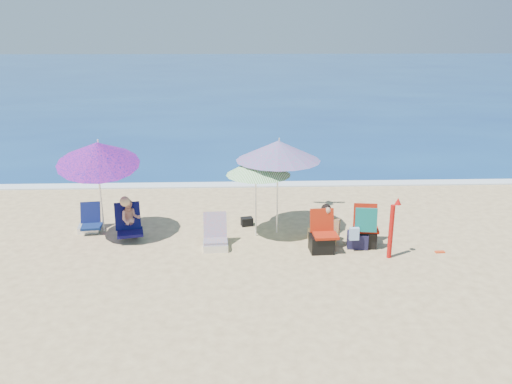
{
  "coord_description": "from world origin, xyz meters",
  "views": [
    {
      "loc": [
        -0.69,
        -9.38,
        4.42
      ],
      "look_at": [
        -0.3,
        1.0,
        1.1
      ],
      "focal_mm": 36.08,
      "sensor_mm": 36.0,
      "label": 1
    }
  ],
  "objects_px": {
    "umbrella_striped": "(258,166)",
    "person_left": "(130,219)",
    "furled_umbrella": "(392,226)",
    "person_center": "(326,226)",
    "umbrella_blue": "(98,153)",
    "umbrella_turquoise": "(278,151)",
    "camp_chair_right": "(365,232)",
    "chair_rainbow": "(215,239)",
    "chair_navy": "(90,224)",
    "camp_chair_left": "(322,239)"
  },
  "relations": [
    {
      "from": "camp_chair_left",
      "to": "chair_navy",
      "type": "bearing_deg",
      "value": 165.69
    },
    {
      "from": "umbrella_turquoise",
      "to": "chair_rainbow",
      "type": "relative_size",
      "value": 3.32
    },
    {
      "from": "umbrella_striped",
      "to": "chair_rainbow",
      "type": "relative_size",
      "value": 2.64
    },
    {
      "from": "umbrella_striped",
      "to": "umbrella_blue",
      "type": "height_order",
      "value": "umbrella_blue"
    },
    {
      "from": "furled_umbrella",
      "to": "chair_navy",
      "type": "xyz_separation_m",
      "value": [
        -6.44,
        1.65,
        -0.51
      ]
    },
    {
      "from": "umbrella_blue",
      "to": "camp_chair_left",
      "type": "xyz_separation_m",
      "value": [
        4.64,
        -0.82,
        -1.67
      ]
    },
    {
      "from": "chair_navy",
      "to": "camp_chair_right",
      "type": "bearing_deg",
      "value": -10.17
    },
    {
      "from": "umbrella_turquoise",
      "to": "camp_chair_right",
      "type": "relative_size",
      "value": 2.56
    },
    {
      "from": "camp_chair_left",
      "to": "umbrella_striped",
      "type": "bearing_deg",
      "value": 147.04
    },
    {
      "from": "umbrella_turquoise",
      "to": "furled_umbrella",
      "type": "height_order",
      "value": "umbrella_turquoise"
    },
    {
      "from": "furled_umbrella",
      "to": "camp_chair_right",
      "type": "bearing_deg",
      "value": 124.89
    },
    {
      "from": "camp_chair_right",
      "to": "person_center",
      "type": "bearing_deg",
      "value": 174.9
    },
    {
      "from": "umbrella_turquoise",
      "to": "person_left",
      "type": "xyz_separation_m",
      "value": [
        -3.24,
        -0.34,
        -1.42
      ]
    },
    {
      "from": "chair_rainbow",
      "to": "furled_umbrella",
      "type": "bearing_deg",
      "value": -9.65
    },
    {
      "from": "furled_umbrella",
      "to": "camp_chair_left",
      "type": "xyz_separation_m",
      "value": [
        -1.33,
        0.35,
        -0.42
      ]
    },
    {
      "from": "person_center",
      "to": "person_left",
      "type": "xyz_separation_m",
      "value": [
        -4.21,
        0.51,
        0.03
      ]
    },
    {
      "from": "chair_rainbow",
      "to": "person_left",
      "type": "distance_m",
      "value": 1.97
    },
    {
      "from": "chair_navy",
      "to": "camp_chair_left",
      "type": "height_order",
      "value": "camp_chair_left"
    },
    {
      "from": "camp_chair_left",
      "to": "camp_chair_right",
      "type": "bearing_deg",
      "value": 13.19
    },
    {
      "from": "umbrella_turquoise",
      "to": "umbrella_blue",
      "type": "distance_m",
      "value": 3.82
    },
    {
      "from": "umbrella_turquoise",
      "to": "chair_navy",
      "type": "height_order",
      "value": "umbrella_turquoise"
    },
    {
      "from": "chair_navy",
      "to": "person_center",
      "type": "relative_size",
      "value": 0.76
    },
    {
      "from": "umbrella_turquoise",
      "to": "chair_rainbow",
      "type": "xyz_separation_m",
      "value": [
        -1.37,
        -0.89,
        -1.69
      ]
    },
    {
      "from": "umbrella_blue",
      "to": "chair_navy",
      "type": "bearing_deg",
      "value": 133.68
    },
    {
      "from": "chair_navy",
      "to": "person_left",
      "type": "distance_m",
      "value": 1.18
    },
    {
      "from": "furled_umbrella",
      "to": "person_center",
      "type": "height_order",
      "value": "furled_umbrella"
    },
    {
      "from": "umbrella_striped",
      "to": "chair_navy",
      "type": "height_order",
      "value": "umbrella_striped"
    },
    {
      "from": "furled_umbrella",
      "to": "person_left",
      "type": "bearing_deg",
      "value": 168.03
    },
    {
      "from": "chair_navy",
      "to": "camp_chair_right",
      "type": "distance_m",
      "value": 6.14
    },
    {
      "from": "umbrella_blue",
      "to": "person_left",
      "type": "relative_size",
      "value": 2.35
    },
    {
      "from": "chair_navy",
      "to": "person_center",
      "type": "xyz_separation_m",
      "value": [
        5.24,
        -1.01,
        0.26
      ]
    },
    {
      "from": "umbrella_blue",
      "to": "camp_chair_right",
      "type": "xyz_separation_m",
      "value": [
        5.58,
        -0.6,
        -1.6
      ]
    },
    {
      "from": "camp_chair_left",
      "to": "person_left",
      "type": "bearing_deg",
      "value": 168.93
    },
    {
      "from": "umbrella_blue",
      "to": "chair_rainbow",
      "type": "relative_size",
      "value": 3.35
    },
    {
      "from": "umbrella_blue",
      "to": "person_left",
      "type": "distance_m",
      "value": 1.58
    },
    {
      "from": "furled_umbrella",
      "to": "camp_chair_right",
      "type": "relative_size",
      "value": 1.36
    },
    {
      "from": "umbrella_striped",
      "to": "person_left",
      "type": "bearing_deg",
      "value": -179.36
    },
    {
      "from": "chair_navy",
      "to": "camp_chair_left",
      "type": "xyz_separation_m",
      "value": [
        5.1,
        -1.3,
        0.09
      ]
    },
    {
      "from": "furled_umbrella",
      "to": "person_center",
      "type": "bearing_deg",
      "value": 151.93
    },
    {
      "from": "umbrella_striped",
      "to": "furled_umbrella",
      "type": "distance_m",
      "value": 3.02
    },
    {
      "from": "chair_rainbow",
      "to": "camp_chair_left",
      "type": "bearing_deg",
      "value": -6.53
    },
    {
      "from": "umbrella_blue",
      "to": "person_center",
      "type": "relative_size",
      "value": 2.68
    },
    {
      "from": "umbrella_turquoise",
      "to": "camp_chair_left",
      "type": "xyz_separation_m",
      "value": [
        0.84,
        -1.14,
        -1.62
      ]
    },
    {
      "from": "person_center",
      "to": "person_left",
      "type": "relative_size",
      "value": 0.88
    },
    {
      "from": "camp_chair_right",
      "to": "chair_rainbow",
      "type": "bearing_deg",
      "value": 179.4
    },
    {
      "from": "umbrella_blue",
      "to": "camp_chair_right",
      "type": "height_order",
      "value": "umbrella_blue"
    },
    {
      "from": "camp_chair_right",
      "to": "furled_umbrella",
      "type": "bearing_deg",
      "value": -55.11
    },
    {
      "from": "umbrella_turquoise",
      "to": "person_left",
      "type": "relative_size",
      "value": 2.32
    },
    {
      "from": "umbrella_turquoise",
      "to": "umbrella_striped",
      "type": "distance_m",
      "value": 0.6
    },
    {
      "from": "chair_rainbow",
      "to": "person_left",
      "type": "relative_size",
      "value": 0.7
    }
  ]
}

